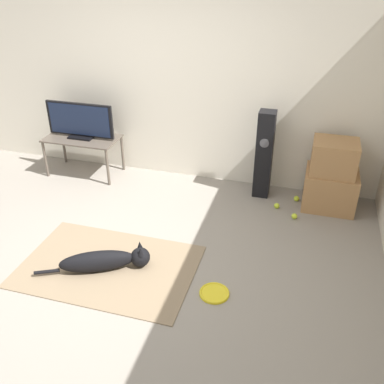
# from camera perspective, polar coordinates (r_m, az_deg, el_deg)

# --- Properties ---
(ground_plane) EXTENTS (12.00, 12.00, 0.00)m
(ground_plane) POSITION_cam_1_polar(r_m,az_deg,el_deg) (4.27, -10.85, -9.72)
(ground_plane) COLOR gray
(wall_back) EXTENTS (8.00, 0.06, 2.55)m
(wall_back) POSITION_cam_1_polar(r_m,az_deg,el_deg) (5.45, -2.31, 14.71)
(wall_back) COLOR silver
(wall_back) RESTS_ON ground_plane
(area_rug) EXTENTS (1.67, 1.11, 0.01)m
(area_rug) POSITION_cam_1_polar(r_m,az_deg,el_deg) (4.27, -11.06, -9.67)
(area_rug) COLOR #847056
(area_rug) RESTS_ON ground_plane
(dog) EXTENTS (0.99, 0.54, 0.24)m
(dog) POSITION_cam_1_polar(r_m,az_deg,el_deg) (4.17, -11.37, -8.92)
(dog) COLOR black
(dog) RESTS_ON area_rug
(frisbee) EXTENTS (0.27, 0.27, 0.03)m
(frisbee) POSITION_cam_1_polar(r_m,az_deg,el_deg) (3.91, 2.99, -13.29)
(frisbee) COLOR yellow
(frisbee) RESTS_ON ground_plane
(cardboard_box_lower) EXTENTS (0.59, 0.50, 0.45)m
(cardboard_box_lower) POSITION_cam_1_polar(r_m,az_deg,el_deg) (5.27, 17.89, 0.36)
(cardboard_box_lower) COLOR #A87A4C
(cardboard_box_lower) RESTS_ON ground_plane
(cardboard_box_upper) EXTENTS (0.49, 0.42, 0.38)m
(cardboard_box_upper) POSITION_cam_1_polar(r_m,az_deg,el_deg) (5.07, 18.44, 4.42)
(cardboard_box_upper) COLOR #A87A4C
(cardboard_box_upper) RESTS_ON cardboard_box_lower
(floor_speaker) EXTENTS (0.20, 0.20, 1.08)m
(floor_speaker) POSITION_cam_1_polar(r_m,az_deg,el_deg) (5.19, 9.59, 4.92)
(floor_speaker) COLOR black
(floor_speaker) RESTS_ON ground_plane
(tv_stand) EXTENTS (0.96, 0.52, 0.52)m
(tv_stand) POSITION_cam_1_polar(r_m,az_deg,el_deg) (5.88, -14.38, 6.48)
(tv_stand) COLOR brown
(tv_stand) RESTS_ON ground_plane
(tv) EXTENTS (0.92, 0.20, 0.47)m
(tv) POSITION_cam_1_polar(r_m,az_deg,el_deg) (5.78, -14.72, 9.14)
(tv) COLOR black
(tv) RESTS_ON tv_stand
(tennis_ball_by_boxes) EXTENTS (0.07, 0.07, 0.07)m
(tennis_ball_by_boxes) POSITION_cam_1_polar(r_m,az_deg,el_deg) (5.16, 11.23, -1.81)
(tennis_ball_by_boxes) COLOR #C6E033
(tennis_ball_by_boxes) RESTS_ON ground_plane
(tennis_ball_near_speaker) EXTENTS (0.07, 0.07, 0.07)m
(tennis_ball_near_speaker) POSITION_cam_1_polar(r_m,az_deg,el_deg) (5.36, 13.76, -0.85)
(tennis_ball_near_speaker) COLOR #C6E033
(tennis_ball_near_speaker) RESTS_ON ground_plane
(tennis_ball_loose_on_carpet) EXTENTS (0.07, 0.07, 0.07)m
(tennis_ball_loose_on_carpet) POSITION_cam_1_polar(r_m,az_deg,el_deg) (5.00, 13.48, -3.15)
(tennis_ball_loose_on_carpet) COLOR #C6E033
(tennis_ball_loose_on_carpet) RESTS_ON ground_plane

